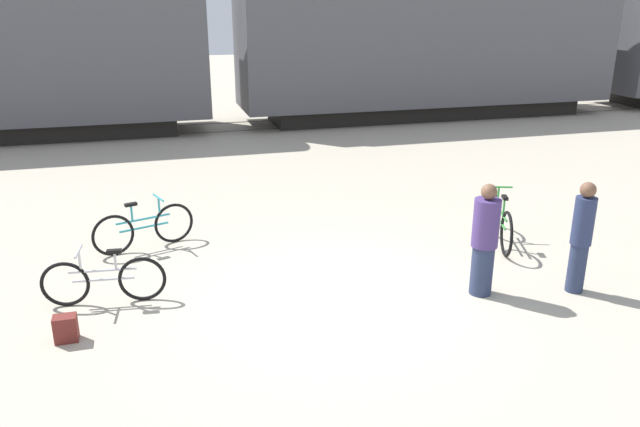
# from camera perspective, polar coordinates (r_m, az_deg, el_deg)

# --- Properties ---
(ground_plane) EXTENTS (80.00, 80.00, 0.00)m
(ground_plane) POSITION_cam_1_polar(r_m,az_deg,el_deg) (9.02, 2.06, -7.56)
(ground_plane) COLOR #B2A893
(freight_train) EXTENTS (55.80, 2.94, 5.67)m
(freight_train) POSITION_cam_1_polar(r_m,az_deg,el_deg) (20.59, -9.01, 16.01)
(freight_train) COLOR black
(freight_train) RESTS_ON ground_plane
(rail_near) EXTENTS (67.80, 0.07, 0.01)m
(rail_near) POSITION_cam_1_polar(r_m,az_deg,el_deg) (20.26, -8.32, 7.46)
(rail_near) COLOR #4C4238
(rail_near) RESTS_ON ground_plane
(rail_far) EXTENTS (67.80, 0.07, 0.01)m
(rail_far) POSITION_cam_1_polar(r_m,az_deg,el_deg) (21.66, -8.84, 8.19)
(rail_far) COLOR #4C4238
(rail_far) RESTS_ON ground_plane
(bicycle_green) EXTENTS (0.66, 1.76, 0.95)m
(bicycle_green) POSITION_cam_1_polar(r_m,az_deg,el_deg) (11.16, 16.11, -0.70)
(bicycle_green) COLOR black
(bicycle_green) RESTS_ON ground_plane
(bicycle_silver) EXTENTS (1.68, 0.46, 0.82)m
(bicycle_silver) POSITION_cam_1_polar(r_m,az_deg,el_deg) (9.17, -19.16, -5.78)
(bicycle_silver) COLOR black
(bicycle_silver) RESTS_ON ground_plane
(bicycle_teal) EXTENTS (1.68, 0.62, 0.87)m
(bicycle_teal) POSITION_cam_1_polar(r_m,az_deg,el_deg) (10.92, -15.77, -1.28)
(bicycle_teal) COLOR black
(bicycle_teal) RESTS_ON ground_plane
(person_in_purple) EXTENTS (0.37, 0.37, 1.65)m
(person_in_purple) POSITION_cam_1_polar(r_m,az_deg,el_deg) (9.06, 14.81, -2.42)
(person_in_purple) COLOR #283351
(person_in_purple) RESTS_ON ground_plane
(person_in_navy) EXTENTS (0.29, 0.29, 1.65)m
(person_in_navy) POSITION_cam_1_polar(r_m,az_deg,el_deg) (9.57, 22.77, -1.99)
(person_in_navy) COLOR #283351
(person_in_navy) RESTS_ON ground_plane
(backpack) EXTENTS (0.28, 0.20, 0.34)m
(backpack) POSITION_cam_1_polar(r_m,az_deg,el_deg) (8.46, -22.22, -9.71)
(backpack) COLOR maroon
(backpack) RESTS_ON ground_plane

